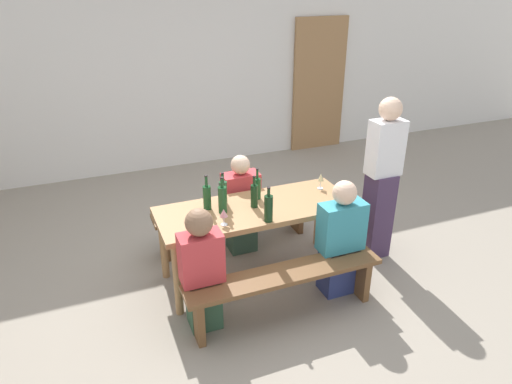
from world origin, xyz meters
TOP-DOWN VIEW (x-y plane):
  - ground_plane at (0.00, 0.00)m, footprint 24.00×24.00m
  - back_wall at (0.00, 3.21)m, footprint 14.00×0.20m
  - wooden_door at (2.32, 3.07)m, footprint 0.90×0.06m
  - tasting_table at (0.00, 0.00)m, footprint 1.83×0.70m
  - bench_near at (0.00, -0.65)m, footprint 1.73×0.30m
  - bench_far at (0.00, 0.65)m, footprint 1.73×0.30m
  - wine_bottle_0 at (0.07, 0.15)m, footprint 0.07×0.07m
  - wine_bottle_1 at (-0.02, 0.01)m, footprint 0.07×0.07m
  - wine_bottle_2 at (-0.43, 0.13)m, footprint 0.07×0.07m
  - wine_bottle_3 at (0.00, -0.29)m, footprint 0.08×0.08m
  - wine_bottle_4 at (-0.26, 0.17)m, footprint 0.08×0.08m
  - wine_bottle_5 at (-0.32, 0.01)m, footprint 0.08×0.08m
  - wine_glass_0 at (0.74, 0.13)m, footprint 0.06×0.06m
  - wine_glass_1 at (-0.38, -0.21)m, footprint 0.07×0.07m
  - seated_guest_near_0 at (-0.67, -0.50)m, footprint 0.35×0.24m
  - seated_guest_near_1 at (0.61, -0.50)m, footprint 0.41×0.24m
  - seated_guest_far_0 at (0.03, 0.50)m, footprint 0.38×0.24m
  - standing_host at (1.30, -0.10)m, footprint 0.32×0.24m

SIDE VIEW (x-z plane):
  - ground_plane at x=0.00m, z-range 0.00..0.00m
  - bench_near at x=0.00m, z-range 0.12..0.57m
  - bench_far at x=0.00m, z-range 0.12..0.57m
  - seated_guest_far_0 at x=0.03m, z-range -0.03..1.04m
  - seated_guest_near_1 at x=0.61m, z-range -0.03..1.08m
  - seated_guest_near_0 at x=-0.67m, z-range -0.01..1.08m
  - tasting_table at x=0.00m, z-range 0.28..1.03m
  - standing_host at x=1.30m, z-range 0.00..1.67m
  - wine_glass_1 at x=-0.38m, z-range 0.78..0.93m
  - wine_bottle_0 at x=0.07m, z-range 0.71..1.02m
  - wine_glass_0 at x=0.74m, z-range 0.78..0.95m
  - wine_bottle_1 at x=-0.02m, z-range 0.71..1.02m
  - wine_bottle_4 at x=-0.26m, z-range 0.71..1.03m
  - wine_bottle_2 at x=-0.43m, z-range 0.71..1.04m
  - wine_bottle_3 at x=0.00m, z-range 0.72..1.04m
  - wine_bottle_5 at x=-0.32m, z-range 0.71..1.05m
  - wooden_door at x=2.32m, z-range 0.00..2.10m
  - back_wall at x=0.00m, z-range 0.00..3.20m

